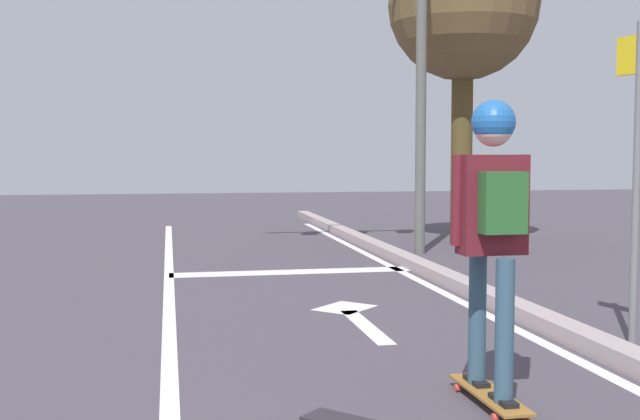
{
  "coord_description": "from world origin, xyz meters",
  "views": [
    {
      "loc": [
        -0.01,
        -0.84,
        1.52
      ],
      "look_at": [
        1.25,
        5.64,
        1.05
      ],
      "focal_mm": 44.11,
      "sensor_mm": 36.0,
      "label": 1
    }
  ],
  "objects_px": {
    "skater": "(493,206)",
    "street_sign_post": "(638,138)",
    "roadside_tree": "(463,8)",
    "skateboard": "(489,395)"
  },
  "relations": [
    {
      "from": "skater",
      "to": "street_sign_post",
      "type": "height_order",
      "value": "street_sign_post"
    },
    {
      "from": "skateboard",
      "to": "skater",
      "type": "height_order",
      "value": "skater"
    },
    {
      "from": "roadside_tree",
      "to": "street_sign_post",
      "type": "bearing_deg",
      "value": -100.24
    },
    {
      "from": "street_sign_post",
      "to": "roadside_tree",
      "type": "bearing_deg",
      "value": 79.76
    },
    {
      "from": "roadside_tree",
      "to": "skater",
      "type": "bearing_deg",
      "value": -109.89
    },
    {
      "from": "street_sign_post",
      "to": "roadside_tree",
      "type": "xyz_separation_m",
      "value": [
        1.27,
        7.04,
        2.3
      ]
    },
    {
      "from": "skateboard",
      "to": "street_sign_post",
      "type": "height_order",
      "value": "street_sign_post"
    },
    {
      "from": "skateboard",
      "to": "street_sign_post",
      "type": "relative_size",
      "value": 0.34
    },
    {
      "from": "skater",
      "to": "roadside_tree",
      "type": "distance_m",
      "value": 9.17
    },
    {
      "from": "skater",
      "to": "street_sign_post",
      "type": "distance_m",
      "value": 2.12
    }
  ]
}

